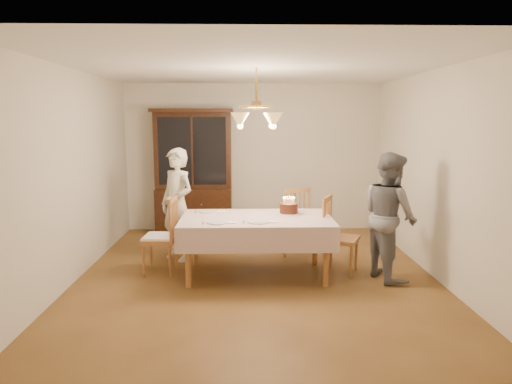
{
  "coord_description": "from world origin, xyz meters",
  "views": [
    {
      "loc": [
        -0.14,
        -5.63,
        1.98
      ],
      "look_at": [
        0.0,
        0.2,
        1.05
      ],
      "focal_mm": 32.0,
      "sensor_mm": 36.0,
      "label": 1
    }
  ],
  "objects_px": {
    "elderly_woman": "(177,204)",
    "china_hutch": "(194,174)",
    "dining_table": "(256,223)",
    "birthday_cake": "(289,209)",
    "chair_far_side": "(291,224)"
  },
  "relations": [
    {
      "from": "dining_table",
      "to": "china_hutch",
      "type": "distance_m",
      "value": 2.51
    },
    {
      "from": "chair_far_side",
      "to": "elderly_woman",
      "type": "xyz_separation_m",
      "value": [
        -1.65,
        -0.27,
        0.35
      ]
    },
    {
      "from": "elderly_woman",
      "to": "birthday_cake",
      "type": "height_order",
      "value": "elderly_woman"
    },
    {
      "from": "chair_far_side",
      "to": "elderly_woman",
      "type": "relative_size",
      "value": 0.63
    },
    {
      "from": "chair_far_side",
      "to": "dining_table",
      "type": "bearing_deg",
      "value": -119.29
    },
    {
      "from": "dining_table",
      "to": "birthday_cake",
      "type": "bearing_deg",
      "value": 24.02
    },
    {
      "from": "dining_table",
      "to": "elderly_woman",
      "type": "relative_size",
      "value": 1.2
    },
    {
      "from": "china_hutch",
      "to": "chair_far_side",
      "type": "height_order",
      "value": "china_hutch"
    },
    {
      "from": "dining_table",
      "to": "elderly_woman",
      "type": "height_order",
      "value": "elderly_woman"
    },
    {
      "from": "chair_far_side",
      "to": "elderly_woman",
      "type": "bearing_deg",
      "value": -170.76
    },
    {
      "from": "dining_table",
      "to": "chair_far_side",
      "type": "height_order",
      "value": "chair_far_side"
    },
    {
      "from": "elderly_woman",
      "to": "china_hutch",
      "type": "bearing_deg",
      "value": 129.66
    },
    {
      "from": "china_hutch",
      "to": "elderly_woman",
      "type": "height_order",
      "value": "china_hutch"
    },
    {
      "from": "dining_table",
      "to": "china_hutch",
      "type": "height_order",
      "value": "china_hutch"
    },
    {
      "from": "dining_table",
      "to": "elderly_woman",
      "type": "bearing_deg",
      "value": 147.35
    }
  ]
}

